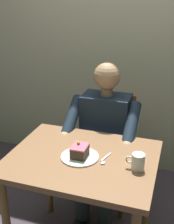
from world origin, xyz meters
TOP-DOWN VIEW (x-y plane):
  - cafe_rear_panel at (0.00, -1.25)m, footprint 6.40×0.12m
  - dining_table at (0.00, 0.00)m, footprint 0.89×0.70m
  - chair at (0.00, -0.65)m, footprint 0.42×0.42m
  - seated_person at (-0.00, -0.47)m, footprint 0.53×0.58m
  - dessert_plate at (0.01, 0.02)m, footprint 0.23×0.23m
  - cake_slice at (0.01, 0.01)m, footprint 0.09×0.11m
  - coffee_cup at (-0.34, 0.03)m, footprint 0.11×0.07m
  - dessert_spoon at (-0.14, 0.00)m, footprint 0.04×0.14m

SIDE VIEW (x-z plane):
  - chair at x=0.00m, z-range 0.05..0.96m
  - seated_person at x=0.00m, z-range 0.03..1.23m
  - dining_table at x=0.00m, z-range 0.27..1.02m
  - dessert_spoon at x=-0.14m, z-range 0.75..0.76m
  - dessert_plate at x=0.01m, z-range 0.75..0.76m
  - cake_slice at x=0.01m, z-range 0.75..0.84m
  - coffee_cup at x=-0.34m, z-range 0.76..0.85m
  - cafe_rear_panel at x=0.00m, z-range 0.00..3.00m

